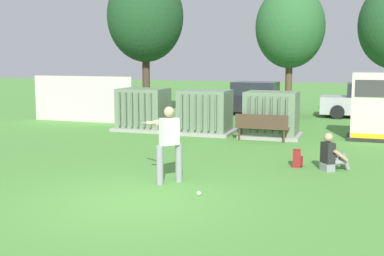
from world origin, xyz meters
name	(u,v)px	position (x,y,z in m)	size (l,w,h in m)	color
ground_plane	(132,202)	(0.00, 0.00, 0.00)	(96.00, 96.00, 0.00)	#51933D
fence_panel	(83,99)	(-7.40, 10.50, 1.00)	(4.80, 0.12, 2.00)	beige
transformer_west	(143,110)	(-3.82, 9.04, 0.79)	(2.10, 1.70, 1.62)	#9E9B93
transformer_mid_west	(205,113)	(-1.26, 8.91, 0.79)	(2.10, 1.70, 1.62)	#9E9B93
transformer_mid_east	(271,115)	(1.22, 8.86, 0.79)	(2.10, 1.70, 1.62)	#9E9B93
generator_enclosure	(373,107)	(4.59, 9.49, 1.14)	(1.60, 1.40, 2.30)	#262626
park_bench	(262,125)	(1.06, 7.92, 0.54)	(1.81, 0.42, 0.92)	#4C3828
batter	(168,140)	(0.13, 1.65, 0.98)	(1.36, 1.27, 1.74)	gray
sports_ball	(199,193)	(1.12, 0.85, 0.04)	(0.09, 0.09, 0.09)	white
seated_spectator	(331,156)	(3.56, 4.09, 0.38)	(0.77, 0.69, 0.96)	gray
backpack	(297,159)	(2.70, 4.26, 0.21)	(0.29, 0.34, 0.44)	maroon
tree_left	(145,17)	(-5.57, 13.28, 4.69)	(3.58, 3.58, 6.84)	#4C3828
tree_center_left	(290,27)	(0.93, 15.05, 4.18)	(3.19, 3.19, 6.10)	brown
parked_car_leftmost	(253,99)	(-0.87, 15.58, 0.75)	(4.30, 2.12, 1.62)	black
parked_car_left_of_center	(368,102)	(4.50, 16.00, 0.75)	(4.26, 2.05, 1.62)	#B2B2B7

